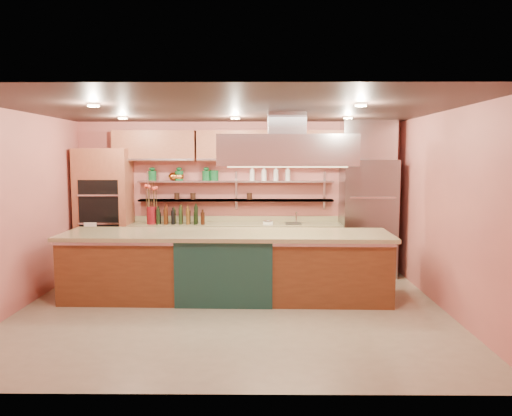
{
  "coord_description": "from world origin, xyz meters",
  "views": [
    {
      "loc": [
        0.4,
        -6.85,
        2.17
      ],
      "look_at": [
        0.33,
        1.0,
        1.35
      ],
      "focal_mm": 35.0,
      "sensor_mm": 36.0,
      "label": 1
    }
  ],
  "objects_px": {
    "kitchen_scale": "(268,222)",
    "copper_kettle": "(174,176)",
    "green_canister": "(214,175)",
    "island": "(226,266)",
    "refrigerator": "(368,218)",
    "flower_vase": "(152,215)"
  },
  "relations": [
    {
      "from": "green_canister",
      "to": "copper_kettle",
      "type": "bearing_deg",
      "value": 180.0
    },
    {
      "from": "island",
      "to": "green_canister",
      "type": "height_order",
      "value": "green_canister"
    },
    {
      "from": "copper_kettle",
      "to": "green_canister",
      "type": "xyz_separation_m",
      "value": [
        0.75,
        0.0,
        0.02
      ]
    },
    {
      "from": "island",
      "to": "flower_vase",
      "type": "xyz_separation_m",
      "value": [
        -1.47,
        1.55,
        0.58
      ]
    },
    {
      "from": "island",
      "to": "kitchen_scale",
      "type": "bearing_deg",
      "value": 68.45
    },
    {
      "from": "kitchen_scale",
      "to": "green_canister",
      "type": "relative_size",
      "value": 0.93
    },
    {
      "from": "copper_kettle",
      "to": "green_canister",
      "type": "distance_m",
      "value": 0.76
    },
    {
      "from": "island",
      "to": "refrigerator",
      "type": "bearing_deg",
      "value": 33.31
    },
    {
      "from": "island",
      "to": "kitchen_scale",
      "type": "xyz_separation_m",
      "value": [
        0.65,
        1.55,
        0.47
      ]
    },
    {
      "from": "flower_vase",
      "to": "green_canister",
      "type": "distance_m",
      "value": 1.35
    },
    {
      "from": "flower_vase",
      "to": "copper_kettle",
      "type": "height_order",
      "value": "copper_kettle"
    },
    {
      "from": "refrigerator",
      "to": "green_canister",
      "type": "xyz_separation_m",
      "value": [
        -2.8,
        0.23,
        0.76
      ]
    },
    {
      "from": "island",
      "to": "green_canister",
      "type": "xyz_separation_m",
      "value": [
        -0.34,
        1.77,
        1.3
      ]
    },
    {
      "from": "green_canister",
      "to": "island",
      "type": "bearing_deg",
      "value": -79.15
    },
    {
      "from": "island",
      "to": "flower_vase",
      "type": "relative_size",
      "value": 15.17
    },
    {
      "from": "refrigerator",
      "to": "flower_vase",
      "type": "bearing_deg",
      "value": 179.85
    },
    {
      "from": "flower_vase",
      "to": "copper_kettle",
      "type": "bearing_deg",
      "value": 30.61
    },
    {
      "from": "island",
      "to": "copper_kettle",
      "type": "bearing_deg",
      "value": 122.97
    },
    {
      "from": "island",
      "to": "green_canister",
      "type": "relative_size",
      "value": 25.94
    },
    {
      "from": "refrigerator",
      "to": "flower_vase",
      "type": "height_order",
      "value": "refrigerator"
    },
    {
      "from": "refrigerator",
      "to": "island",
      "type": "height_order",
      "value": "refrigerator"
    },
    {
      "from": "kitchen_scale",
      "to": "copper_kettle",
      "type": "relative_size",
      "value": 0.93
    }
  ]
}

